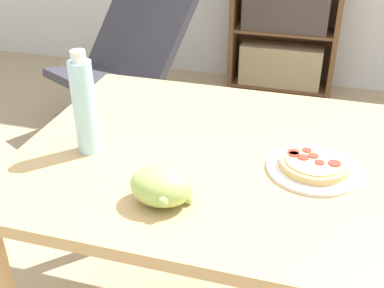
{
  "coord_description": "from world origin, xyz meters",
  "views": [
    {
      "loc": [
        0.13,
        -1.06,
        1.48
      ],
      "look_at": [
        -0.18,
        0.02,
        0.84
      ],
      "focal_mm": 45.0,
      "sensor_mm": 36.0,
      "label": 1
    }
  ],
  "objects_px": {
    "grape_bunch": "(162,186)",
    "drink_bottle": "(84,106)",
    "lounge_chair_near": "(123,87)",
    "pizza_on_plate": "(314,166)",
    "bookshelf": "(287,6)"
  },
  "relations": [
    {
      "from": "bookshelf",
      "to": "lounge_chair_near",
      "type": "bearing_deg",
      "value": -132.76
    },
    {
      "from": "grape_bunch",
      "to": "drink_bottle",
      "type": "relative_size",
      "value": 0.51
    },
    {
      "from": "pizza_on_plate",
      "to": "drink_bottle",
      "type": "distance_m",
      "value": 0.64
    },
    {
      "from": "pizza_on_plate",
      "to": "lounge_chair_near",
      "type": "distance_m",
      "value": 1.94
    },
    {
      "from": "grape_bunch",
      "to": "lounge_chair_near",
      "type": "bearing_deg",
      "value": 117.17
    },
    {
      "from": "pizza_on_plate",
      "to": "lounge_chair_near",
      "type": "xyz_separation_m",
      "value": [
        -1.21,
        1.43,
        -0.51
      ]
    },
    {
      "from": "pizza_on_plate",
      "to": "grape_bunch",
      "type": "height_order",
      "value": "grape_bunch"
    },
    {
      "from": "grape_bunch",
      "to": "drink_bottle",
      "type": "distance_m",
      "value": 0.34
    },
    {
      "from": "grape_bunch",
      "to": "lounge_chair_near",
      "type": "xyz_separation_m",
      "value": [
        -0.86,
        1.68,
        -0.54
      ]
    },
    {
      "from": "bookshelf",
      "to": "drink_bottle",
      "type": "bearing_deg",
      "value": -96.99
    },
    {
      "from": "pizza_on_plate",
      "to": "bookshelf",
      "type": "relative_size",
      "value": 0.19
    },
    {
      "from": "grape_bunch",
      "to": "drink_bottle",
      "type": "bearing_deg",
      "value": 147.91
    },
    {
      "from": "grape_bunch",
      "to": "lounge_chair_near",
      "type": "relative_size",
      "value": 0.16
    },
    {
      "from": "drink_bottle",
      "to": "lounge_chair_near",
      "type": "xyz_separation_m",
      "value": [
        -0.58,
        1.5,
        -0.63
      ]
    },
    {
      "from": "lounge_chair_near",
      "to": "bookshelf",
      "type": "xyz_separation_m",
      "value": [
        0.88,
        0.95,
        0.34
      ]
    }
  ]
}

